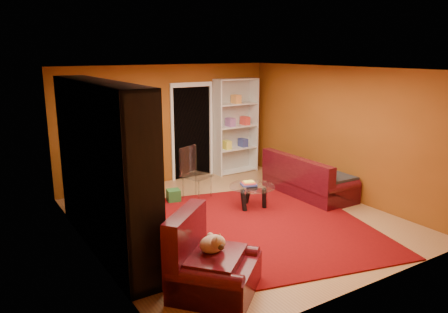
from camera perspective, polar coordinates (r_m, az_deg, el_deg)
floor at (r=7.79m, az=1.58°, el=-8.30°), size 5.00×5.50×0.05m
ceiling at (r=7.23m, az=1.72°, el=11.57°), size 5.00×5.50×0.05m
wall_back at (r=9.79m, az=-7.45°, el=4.20°), size 5.00×0.05×2.60m
wall_left at (r=6.39m, az=-17.54°, el=-1.39°), size 0.05×5.50×2.60m
wall_right at (r=9.03m, az=15.11°, el=3.05°), size 0.05×5.50×2.60m
doorway at (r=10.05m, az=-4.19°, el=3.09°), size 1.06×0.60×2.16m
rug at (r=7.53m, az=5.61°, el=-8.86°), size 4.04×4.44×0.02m
media_unit at (r=6.56m, az=-15.62°, el=-1.38°), size 0.51×3.24×2.49m
christmas_tree at (r=8.58m, az=-13.65°, el=0.21°), size 1.12×1.12×1.96m
gift_box_teal at (r=8.40m, az=-10.98°, el=-5.69°), size 0.29×0.29×0.29m
gift_box_green at (r=8.64m, az=-6.61°, el=-5.10°), size 0.29×0.29×0.25m
gift_box_red at (r=9.30m, az=-13.76°, el=-4.12°), size 0.28×0.28×0.22m
white_bookshelf at (r=10.46m, az=1.57°, el=3.95°), size 1.08×0.41×2.32m
armchair at (r=5.42m, az=-1.16°, el=-13.54°), size 1.48×1.48×0.82m
dog at (r=5.39m, az=-1.52°, el=-11.34°), size 0.50×0.49×0.27m
sofa at (r=9.10m, az=11.04°, el=-2.30°), size 0.90×1.98×0.85m
coffee_table at (r=8.22m, az=3.67°, el=-5.27°), size 1.06×1.06×0.53m
acrylic_chair at (r=8.67m, az=-3.55°, el=-2.54°), size 0.65×0.67×0.95m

